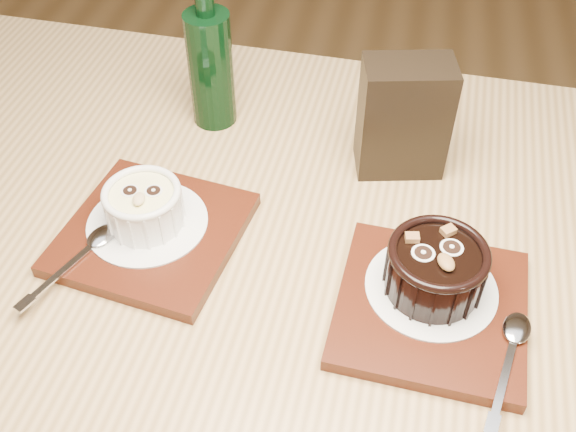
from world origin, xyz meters
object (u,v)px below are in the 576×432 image
ramekin_white (144,205)px  condiment_stand (404,118)px  table (282,314)px  ramekin_dark (436,267)px  tray_left (152,233)px  green_bottle (210,65)px  tray_right (431,308)px

ramekin_white → condiment_stand: bearing=22.3°
table → ramekin_dark: (0.15, -0.02, 0.14)m
tray_left → green_bottle: 0.23m
table → condiment_stand: 0.26m
table → condiment_stand: (0.11, 0.18, 0.16)m
tray_right → condiment_stand: condiment_stand is taller
tray_left → tray_right: 0.30m
tray_right → green_bottle: 0.40m
tray_left → ramekin_white: 0.04m
green_bottle → ramekin_dark: bearing=-40.8°
condiment_stand → ramekin_dark: bearing=-76.9°
table → ramekin_dark: bearing=-7.0°
ramekin_white → ramekin_dark: ramekin_dark is taller
condiment_stand → tray_left: bearing=-145.8°
table → tray_right: (0.16, -0.04, 0.10)m
table → ramekin_dark: size_ratio=12.79×
green_bottle → tray_left: bearing=-93.0°
table → condiment_stand: bearing=58.8°
ramekin_white → ramekin_dark: bearing=-16.5°
tray_right → ramekin_white: bearing=170.1°
ramekin_white → green_bottle: 0.22m
tray_right → ramekin_dark: (-0.00, 0.02, 0.04)m
ramekin_white → table: bearing=-15.9°
ramekin_white → tray_left: bearing=-57.3°
table → ramekin_dark: ramekin_dark is taller
ramekin_dark → tray_right: bearing=-110.2°
ramekin_white → ramekin_dark: 0.31m
green_bottle → ramekin_white: bearing=-94.9°
tray_left → ramekin_white: bearing=132.7°
table → green_bottle: green_bottle is taller
tray_left → tray_right: size_ratio=1.00×
table → ramekin_white: 0.20m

